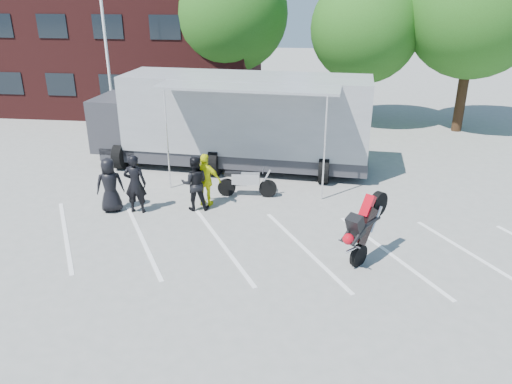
% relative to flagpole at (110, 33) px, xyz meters
% --- Properties ---
extents(ground, '(100.00, 100.00, 0.00)m').
position_rel_flagpole_xyz_m(ground, '(6.24, -10.00, -5.05)').
color(ground, gray).
rests_on(ground, ground).
extents(parking_bay_lines, '(18.09, 13.33, 0.01)m').
position_rel_flagpole_xyz_m(parking_bay_lines, '(6.24, -9.00, -5.05)').
color(parking_bay_lines, white).
rests_on(parking_bay_lines, ground).
extents(office_building, '(18.00, 8.00, 7.00)m').
position_rel_flagpole_xyz_m(office_building, '(-3.76, 8.00, -1.55)').
color(office_building, '#401514').
rests_on(office_building, ground).
extents(flagpole, '(1.61, 0.12, 8.00)m').
position_rel_flagpole_xyz_m(flagpole, '(0.00, 0.00, 0.00)').
color(flagpole, white).
rests_on(flagpole, ground).
extents(tree_left, '(6.12, 6.12, 8.64)m').
position_rel_flagpole_xyz_m(tree_left, '(4.24, 6.00, 0.51)').
color(tree_left, '#382314').
rests_on(tree_left, ground).
extents(tree_mid, '(5.44, 5.44, 7.68)m').
position_rel_flagpole_xyz_m(tree_mid, '(11.24, 5.00, -0.11)').
color(tree_mid, '#382314').
rests_on(tree_mid, ground).
extents(tree_right, '(6.46, 6.46, 9.12)m').
position_rel_flagpole_xyz_m(tree_right, '(16.24, 4.50, 0.82)').
color(tree_right, '#382314').
rests_on(tree_right, ground).
extents(transporter_truck, '(12.16, 6.53, 3.75)m').
position_rel_flagpole_xyz_m(transporter_truck, '(5.75, -2.32, -5.05)').
color(transporter_truck, '#969A9E').
rests_on(transporter_truck, ground).
extents(parked_motorcycle, '(2.17, 0.81, 1.12)m').
position_rel_flagpole_xyz_m(parked_motorcycle, '(6.70, -5.39, -5.05)').
color(parked_motorcycle, '#BABABF').
rests_on(parked_motorcycle, ground).
extents(stunt_bike_rider, '(1.75, 1.95, 2.12)m').
position_rel_flagpole_xyz_m(stunt_bike_rider, '(10.69, -9.16, -5.05)').
color(stunt_bike_rider, black).
rests_on(stunt_bike_rider, ground).
extents(spectator_leather_a, '(1.05, 0.89, 1.84)m').
position_rel_flagpole_xyz_m(spectator_leather_a, '(2.40, -7.16, -4.13)').
color(spectator_leather_a, black).
rests_on(spectator_leather_a, ground).
extents(spectator_leather_b, '(0.75, 0.51, 1.99)m').
position_rel_flagpole_xyz_m(spectator_leather_b, '(3.26, -7.13, -4.06)').
color(spectator_leather_b, black).
rests_on(spectator_leather_b, ground).
extents(spectator_leather_c, '(1.02, 0.87, 1.85)m').
position_rel_flagpole_xyz_m(spectator_leather_c, '(5.13, -6.68, -4.13)').
color(spectator_leather_c, black).
rests_on(spectator_leather_c, ground).
extents(spectator_hivis, '(1.13, 0.60, 1.84)m').
position_rel_flagpole_xyz_m(spectator_hivis, '(5.42, -6.34, -4.13)').
color(spectator_hivis, '#F8FF0D').
rests_on(spectator_hivis, ground).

